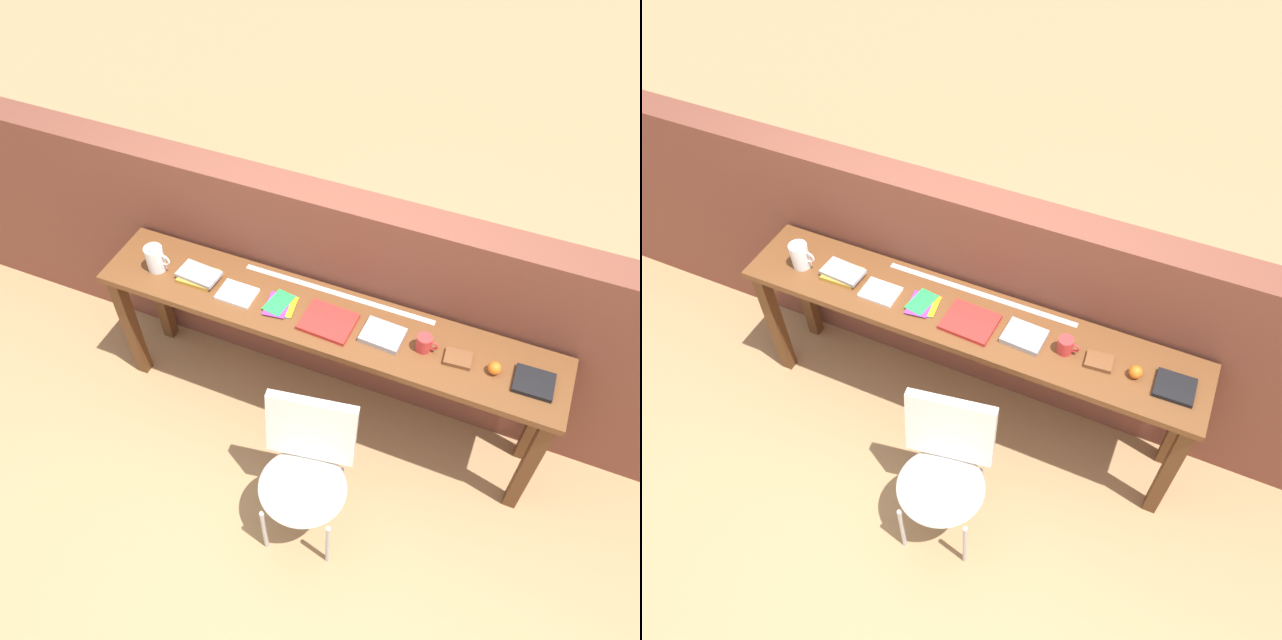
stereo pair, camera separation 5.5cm
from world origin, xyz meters
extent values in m
plane|color=tan|center=(0.00, 0.00, 0.00)|extent=(40.00, 40.00, 0.00)
cube|color=brown|center=(0.00, 0.64, 0.69)|extent=(6.00, 0.20, 1.38)
cube|color=brown|center=(0.00, 0.30, 0.86)|extent=(2.50, 0.44, 0.04)
cube|color=#5B341A|center=(-1.19, 0.14, 0.42)|extent=(0.07, 0.07, 0.84)
cube|color=#5B341A|center=(1.19, 0.14, 0.42)|extent=(0.07, 0.07, 0.84)
cube|color=#5B341A|center=(-1.19, 0.46, 0.42)|extent=(0.07, 0.07, 0.84)
cube|color=#5B341A|center=(1.19, 0.46, 0.42)|extent=(0.07, 0.07, 0.84)
ellipsoid|color=silver|center=(0.19, -0.42, 0.45)|extent=(0.50, 0.49, 0.08)
cube|color=silver|center=(0.16, -0.24, 0.69)|extent=(0.45, 0.18, 0.40)
cylinder|color=#B2B2B7|center=(0.05, -0.61, 0.21)|extent=(0.02, 0.02, 0.41)
cylinder|color=#B2B2B7|center=(0.38, -0.55, 0.21)|extent=(0.02, 0.02, 0.41)
cylinder|color=#B2B2B7|center=(0.00, -0.29, 0.21)|extent=(0.02, 0.02, 0.41)
cylinder|color=#B2B2B7|center=(0.32, -0.24, 0.21)|extent=(0.02, 0.02, 0.41)
cylinder|color=white|center=(-0.97, 0.27, 0.96)|extent=(0.10, 0.10, 0.15)
cone|color=white|center=(-0.97, 0.24, 1.04)|extent=(0.04, 0.03, 0.04)
torus|color=white|center=(-0.92, 0.27, 0.96)|extent=(0.07, 0.01, 0.07)
cube|color=gold|center=(-0.73, 0.29, 0.89)|extent=(0.20, 0.16, 0.02)
cube|color=#9E9EA3|center=(-0.72, 0.29, 0.91)|extent=(0.23, 0.15, 0.02)
cube|color=white|center=(-0.48, 0.26, 0.89)|extent=(0.20, 0.15, 0.02)
cube|color=orange|center=(-0.23, 0.30, 0.88)|extent=(0.13, 0.17, 0.00)
cube|color=#3399D8|center=(-0.22, 0.28, 0.88)|extent=(0.13, 0.17, 0.00)
cube|color=yellow|center=(-0.21, 0.28, 0.89)|extent=(0.13, 0.16, 0.00)
cube|color=purple|center=(-0.25, 0.27, 0.89)|extent=(0.14, 0.18, 0.00)
cube|color=green|center=(-0.25, 0.28, 0.89)|extent=(0.13, 0.18, 0.00)
cube|color=red|center=(0.04, 0.26, 0.89)|extent=(0.27, 0.23, 0.02)
cube|color=#9E9EA3|center=(0.32, 0.28, 0.89)|extent=(0.21, 0.17, 0.03)
cylinder|color=red|center=(0.53, 0.29, 0.93)|extent=(0.08, 0.08, 0.09)
torus|color=red|center=(0.58, 0.29, 0.93)|extent=(0.06, 0.01, 0.06)
cube|color=brown|center=(0.71, 0.29, 0.89)|extent=(0.14, 0.11, 0.02)
sphere|color=orange|center=(0.88, 0.28, 0.91)|extent=(0.06, 0.06, 0.06)
cube|color=black|center=(1.07, 0.29, 0.89)|extent=(0.19, 0.17, 0.02)
cube|color=silver|center=(0.01, 0.47, 0.88)|extent=(1.07, 0.03, 0.00)
camera|label=1|loc=(0.79, -1.64, 3.30)|focal=35.00mm
camera|label=2|loc=(0.84, -1.62, 3.30)|focal=35.00mm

